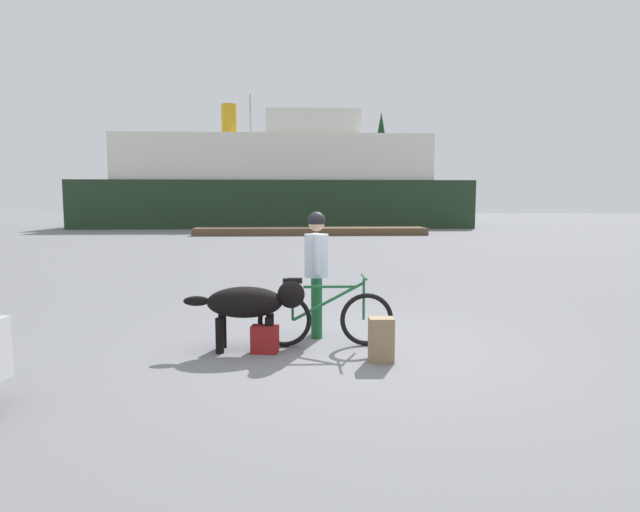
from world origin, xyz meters
TOP-DOWN VIEW (x-y plane):
  - ground_plane at (0.00, 0.00)m, footprint 160.00×160.00m
  - bicycle at (-0.32, 0.11)m, footprint 1.70×0.44m
  - person_cyclist at (-0.40, 0.62)m, footprint 0.32×0.53m
  - dog at (-1.21, -0.01)m, footprint 1.47×0.45m
  - backpack at (0.28, -0.55)m, footprint 0.29×0.21m
  - handbag_pannier at (-1.06, -0.14)m, footprint 0.34×0.23m
  - dock_pier at (0.23, 22.91)m, footprint 12.79×2.30m
  - ferry_boat at (-1.95, 32.89)m, footprint 27.69×7.61m
  - sailboat_moored at (-3.71, 31.35)m, footprint 7.97×2.23m
  - pine_tree_far_left at (-15.11, 48.56)m, footprint 4.29×4.29m
  - pine_tree_center at (0.23, 52.18)m, footprint 2.84×2.84m
  - pine_tree_far_right at (8.63, 49.76)m, footprint 2.90×2.90m

SIDE VIEW (x-z plane):
  - ground_plane at x=0.00m, z-range 0.00..0.00m
  - handbag_pannier at x=-1.06m, z-range 0.00..0.33m
  - dock_pier at x=0.23m, z-range 0.00..0.40m
  - backpack at x=0.28m, z-range 0.00..0.50m
  - bicycle at x=-0.32m, z-range -0.08..0.81m
  - sailboat_moored at x=-3.71m, z-range -4.17..5.17m
  - dog at x=-1.21m, z-range 0.15..1.00m
  - person_cyclist at x=-0.40m, z-range 0.17..1.84m
  - ferry_boat at x=-1.95m, z-range -1.30..7.61m
  - pine_tree_far_left at x=-15.11m, z-range 1.00..9.64m
  - pine_tree_center at x=0.23m, z-range 1.60..10.92m
  - pine_tree_far_right at x=8.63m, z-range 1.49..12.82m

